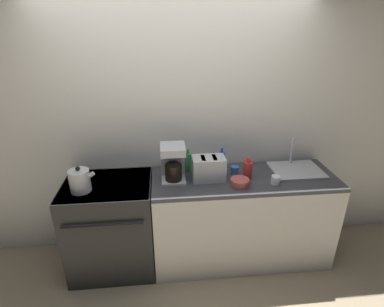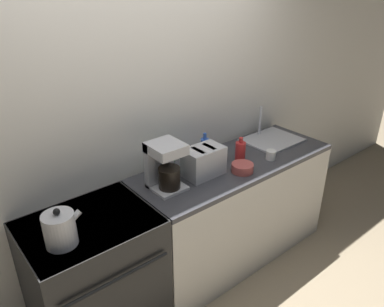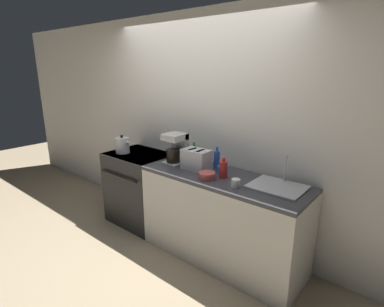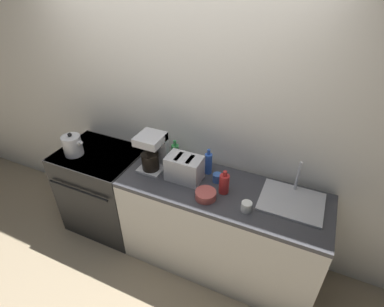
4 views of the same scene
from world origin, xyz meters
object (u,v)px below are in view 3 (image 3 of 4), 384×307
(bowl, at_px, (207,176))
(bottle_blue, at_px, (217,159))
(bottle_red, at_px, (223,169))
(cup_blue, at_px, (221,169))
(kettle, at_px, (122,145))
(toaster, at_px, (196,159))
(coffee_maker, at_px, (176,148))
(bottle_green, at_px, (194,154))
(stove, at_px, (141,187))
(cup_white, at_px, (236,183))

(bowl, bearing_deg, bottle_blue, 108.54)
(bottle_red, bearing_deg, cup_blue, 132.70)
(kettle, relative_size, toaster, 0.79)
(coffee_maker, distance_m, bottle_green, 0.22)
(bottle_red, xyz_separation_m, bottle_green, (-0.54, 0.20, 0.01))
(toaster, height_order, bottle_green, bottle_green)
(coffee_maker, bearing_deg, bottle_green, 43.27)
(kettle, height_order, bowl, kettle)
(stove, bearing_deg, bottle_green, 13.26)
(stove, relative_size, cup_blue, 12.22)
(cup_blue, distance_m, cup_white, 0.40)
(stove, distance_m, bowl, 1.30)
(bottle_green, height_order, cup_white, bottle_green)
(toaster, distance_m, coffee_maker, 0.33)
(cup_blue, bearing_deg, bottle_green, 167.88)
(bottle_red, bearing_deg, coffee_maker, 174.88)
(coffee_maker, relative_size, cup_blue, 4.48)
(bottle_green, xyz_separation_m, cup_white, (0.77, -0.33, -0.06))
(stove, height_order, bottle_blue, bottle_blue)
(toaster, height_order, coffee_maker, coffee_maker)
(bottle_red, height_order, cup_white, bottle_red)
(cup_white, bearing_deg, stove, 174.38)
(stove, xyz_separation_m, kettle, (-0.19, -0.10, 0.55))
(toaster, xyz_separation_m, coffee_maker, (-0.32, 0.04, 0.07))
(toaster, relative_size, coffee_maker, 0.87)
(toaster, xyz_separation_m, cup_white, (0.59, -0.15, -0.07))
(bottle_red, xyz_separation_m, cup_blue, (-0.10, 0.11, -0.05))
(coffee_maker, height_order, bottle_green, coffee_maker)
(stove, bearing_deg, bowl, -7.19)
(bottle_blue, bearing_deg, cup_blue, -35.61)
(kettle, bearing_deg, bottle_red, 2.97)
(kettle, xyz_separation_m, bottle_green, (0.95, 0.28, -0.00))
(bowl, bearing_deg, cup_white, 0.10)
(bottle_blue, distance_m, bottle_green, 0.33)
(stove, relative_size, bottle_red, 4.47)
(kettle, height_order, cup_white, kettle)
(coffee_maker, xyz_separation_m, bottle_red, (0.69, -0.06, -0.09))
(cup_white, height_order, bowl, cup_white)
(kettle, xyz_separation_m, coffee_maker, (0.80, 0.14, 0.08))
(coffee_maker, distance_m, bowl, 0.63)
(stove, xyz_separation_m, cup_white, (1.52, -0.15, 0.49))
(bottle_red, bearing_deg, bowl, -129.37)
(bottle_red, bearing_deg, kettle, -177.03)
(bottle_blue, bearing_deg, kettle, -168.33)
(bottle_red, height_order, bottle_blue, bottle_blue)
(toaster, distance_m, cup_white, 0.61)
(cup_blue, bearing_deg, bottle_red, -47.30)
(bottle_green, relative_size, cup_white, 2.93)
(bottle_blue, bearing_deg, bowl, -71.46)
(stove, height_order, bowl, bowl)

